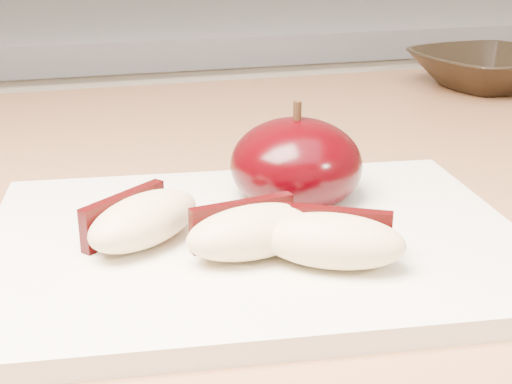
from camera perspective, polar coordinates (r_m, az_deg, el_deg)
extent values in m
cube|color=silver|center=(1.37, -8.54, -6.78)|extent=(2.40, 0.60, 0.90)
cube|color=slate|center=(1.23, -9.72, 13.06)|extent=(2.40, 0.62, 0.04)
cube|color=#B0744C|center=(0.57, -0.85, 0.16)|extent=(1.64, 0.64, 0.04)
cube|color=silver|center=(0.41, 0.00, -4.05)|extent=(0.33, 0.26, 0.01)
ellipsoid|color=black|center=(0.46, 3.23, 2.21)|extent=(0.10, 0.10, 0.06)
cylinder|color=black|center=(0.45, 3.32, 6.46)|extent=(0.01, 0.01, 0.01)
ellipsoid|color=#DBBE8B|center=(0.40, -8.90, -2.23)|extent=(0.08, 0.08, 0.03)
cube|color=black|center=(0.41, -10.52, -1.85)|extent=(0.05, 0.04, 0.03)
ellipsoid|color=#DBBE8B|center=(0.38, -0.12, -3.19)|extent=(0.08, 0.05, 0.03)
cube|color=black|center=(0.39, -1.12, -2.48)|extent=(0.06, 0.02, 0.03)
ellipsoid|color=#DBBE8B|center=(0.37, 6.08, -3.90)|extent=(0.08, 0.07, 0.03)
cube|color=black|center=(0.38, 6.36, -3.07)|extent=(0.06, 0.03, 0.03)
imported|color=black|center=(0.87, 18.17, 9.28)|extent=(0.19, 0.19, 0.04)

